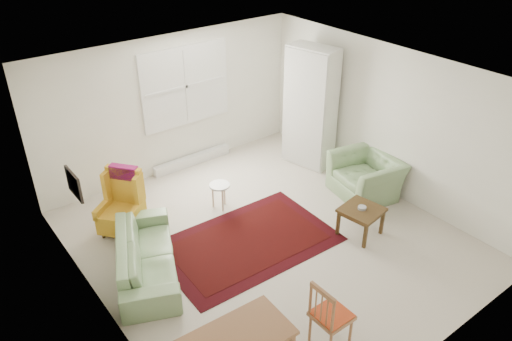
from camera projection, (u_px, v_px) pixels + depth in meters
room at (261, 160)px, 7.03m from camera, size 5.04×5.54×2.51m
rug at (247, 242)px, 7.41m from camera, size 2.60×1.72×0.03m
sofa at (145, 249)px, 6.69m from camera, size 1.43×2.04×0.77m
armchair at (366, 172)px, 8.39m from camera, size 1.13×1.23×0.84m
wingback_chair at (119, 204)px, 7.41m from camera, size 0.85×0.84×1.01m
coffee_table at (360, 221)px, 7.49m from camera, size 0.65×0.65×0.46m
stool at (220, 196)px, 8.12m from camera, size 0.42×0.42×0.45m
cabinet at (310, 107)px, 9.02m from camera, size 0.66×0.98×2.24m
desk_chair at (332, 314)px, 5.58m from camera, size 0.40×0.40×0.92m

